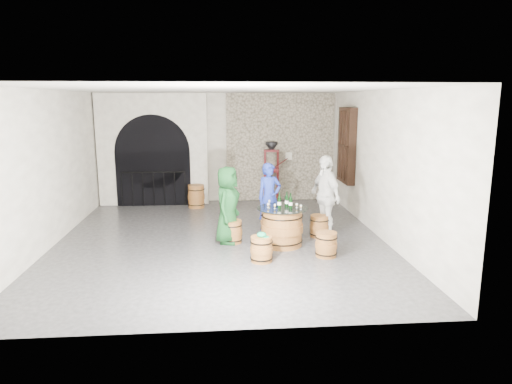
{
  "coord_description": "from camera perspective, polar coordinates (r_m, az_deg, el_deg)",
  "views": [
    {
      "loc": [
        -0.01,
        -9.56,
        2.99
      ],
      "look_at": [
        0.76,
        0.01,
        1.05
      ],
      "focal_mm": 32.0,
      "sensor_mm": 36.0,
      "label": 1
    }
  ],
  "objects": [
    {
      "name": "wall_right",
      "position": [
        10.28,
        15.44,
        3.24
      ],
      "size": [
        0.0,
        8.0,
        8.0
      ],
      "primitive_type": "plane",
      "rotation": [
        1.57,
        0.0,
        -1.57
      ],
      "color": "silver",
      "rests_on": "ground"
    },
    {
      "name": "wine_bottle_left",
      "position": [
        9.34,
        2.94,
        -1.26
      ],
      "size": [
        0.08,
        0.08,
        0.32
      ],
      "color": "black",
      "rests_on": "barrel_table"
    },
    {
      "name": "tasting_glass_c",
      "position": [
        9.69,
        1.68,
        -1.28
      ],
      "size": [
        0.05,
        0.05,
        0.1
      ],
      "primitive_type": null,
      "color": "#B17322",
      "rests_on": "barrel_table"
    },
    {
      "name": "wall_left",
      "position": [
        10.27,
        -24.45,
        2.62
      ],
      "size": [
        0.0,
        8.0,
        8.0
      ],
      "primitive_type": "plane",
      "rotation": [
        1.57,
        0.0,
        1.57
      ],
      "color": "silver",
      "rests_on": "ground"
    },
    {
      "name": "wine_bottle_right",
      "position": [
        9.48,
        3.86,
        -1.08
      ],
      "size": [
        0.08,
        0.08,
        0.32
      ],
      "color": "black",
      "rests_on": "barrel_table"
    },
    {
      "name": "tasting_glass_a",
      "position": [
        9.31,
        2.37,
        -1.81
      ],
      "size": [
        0.05,
        0.05,
        0.1
      ],
      "primitive_type": null,
      "color": "#B17322",
      "rests_on": "barrel_table"
    },
    {
      "name": "corking_press",
      "position": [
        13.49,
        1.94,
        3.1
      ],
      "size": [
        0.75,
        0.47,
        1.79
      ],
      "rotation": [
        0.0,
        0.0,
        -0.17
      ],
      "color": "#4C0C0E",
      "rests_on": "ground"
    },
    {
      "name": "barrel_table",
      "position": [
        9.52,
        3.29,
        -4.37
      ],
      "size": [
        1.05,
        1.05,
        0.81
      ],
      "color": "brown",
      "rests_on": "ground"
    },
    {
      "name": "tasting_glass_e",
      "position": [
        9.29,
        5.64,
        -1.89
      ],
      "size": [
        0.05,
        0.05,
        0.1
      ],
      "primitive_type": null,
      "color": "#B17322",
      "rests_on": "barrel_table"
    },
    {
      "name": "wine_bottle_center",
      "position": [
        9.33,
        4.34,
        -1.29
      ],
      "size": [
        0.08,
        0.08,
        0.32
      ],
      "color": "black",
      "rests_on": "barrel_table"
    },
    {
      "name": "ceiling",
      "position": [
        9.56,
        -4.66,
        12.65
      ],
      "size": [
        8.0,
        8.0,
        0.0
      ],
      "primitive_type": "plane",
      "rotation": [
        3.14,
        0.0,
        0.0
      ],
      "color": "beige",
      "rests_on": "wall_back"
    },
    {
      "name": "arched_opening",
      "position": [
        13.5,
        -12.68,
        5.16
      ],
      "size": [
        3.1,
        0.6,
        3.19
      ],
      "color": "silver",
      "rests_on": "ground"
    },
    {
      "name": "ground",
      "position": [
        10.01,
        -4.36,
        -5.98
      ],
      "size": [
        8.0,
        8.0,
        0.0
      ],
      "primitive_type": "plane",
      "color": "#2B2B2D",
      "rests_on": "ground"
    },
    {
      "name": "barrel_stool_near_left",
      "position": [
        8.62,
        0.7,
        -7.17
      ],
      "size": [
        0.44,
        0.44,
        0.49
      ],
      "color": "brown",
      "rests_on": "ground"
    },
    {
      "name": "wall_front",
      "position": [
        5.73,
        -4.36,
        -2.64
      ],
      "size": [
        8.0,
        0.0,
        8.0
      ],
      "primitive_type": "plane",
      "rotation": [
        -1.57,
        0.0,
        0.0
      ],
      "color": "silver",
      "rests_on": "ground"
    },
    {
      "name": "stone_facing_panel",
      "position": [
        13.69,
        3.03,
        5.58
      ],
      "size": [
        3.2,
        0.12,
        3.18
      ],
      "primitive_type": "cube",
      "color": "#A09480",
      "rests_on": "ground"
    },
    {
      "name": "tasting_glass_f",
      "position": [
        9.41,
        1.53,
        -1.67
      ],
      "size": [
        0.05,
        0.05,
        0.1
      ],
      "primitive_type": null,
      "color": "#B17322",
      "rests_on": "barrel_table"
    },
    {
      "name": "green_cap",
      "position": [
        8.53,
        0.73,
        -5.37
      ],
      "size": [
        0.23,
        0.18,
        0.1
      ],
      "color": "#0C8551",
      "rests_on": "barrel_stool_near_left"
    },
    {
      "name": "barrel_stool_far",
      "position": [
        10.56,
        1.73,
        -3.67
      ],
      "size": [
        0.44,
        0.44,
        0.49
      ],
      "color": "brown",
      "rests_on": "ground"
    },
    {
      "name": "tasting_glass_d",
      "position": [
        9.65,
        4.39,
        -1.36
      ],
      "size": [
        0.05,
        0.05,
        0.1
      ],
      "primitive_type": null,
      "color": "#B17322",
      "rests_on": "barrel_table"
    },
    {
      "name": "person_white",
      "position": [
        10.19,
        8.62,
        -0.5
      ],
      "size": [
        0.76,
        1.15,
        1.81
      ],
      "primitive_type": "imported",
      "rotation": [
        0.0,
        0.0,
        -1.25
      ],
      "color": "silver",
      "rests_on": "ground"
    },
    {
      "name": "control_box",
      "position": [
        13.67,
        4.1,
        4.51
      ],
      "size": [
        0.18,
        0.1,
        0.22
      ],
      "primitive_type": "cube",
      "color": "silver",
      "rests_on": "wall_back"
    },
    {
      "name": "shuttered_window",
      "position": [
        12.48,
        11.23,
        5.74
      ],
      "size": [
        0.23,
        1.1,
        2.0
      ],
      "color": "black",
      "rests_on": "wall_right"
    },
    {
      "name": "person_green",
      "position": [
        9.62,
        -3.58,
        -1.63
      ],
      "size": [
        0.76,
        0.93,
        1.64
      ],
      "primitive_type": "imported",
      "rotation": [
        0.0,
        0.0,
        1.23
      ],
      "color": "#103C18",
      "rests_on": "ground"
    },
    {
      "name": "person_blue",
      "position": [
        10.47,
        1.68,
        -0.68
      ],
      "size": [
        0.67,
        0.55,
        1.59
      ],
      "primitive_type": "imported",
      "rotation": [
        0.0,
        0.0,
        0.33
      ],
      "color": "navy",
      "rests_on": "ground"
    },
    {
      "name": "tasting_glass_b",
      "position": [
        9.41,
        5.12,
        -1.7
      ],
      "size": [
        0.05,
        0.05,
        0.1
      ],
      "primitive_type": null,
      "color": "#B17322",
      "rests_on": "barrel_table"
    },
    {
      "name": "barrel_stool_right",
      "position": [
        10.25,
        7.92,
        -4.24
      ],
      "size": [
        0.44,
        0.44,
        0.49
      ],
      "color": "brown",
      "rests_on": "ground"
    },
    {
      "name": "barrel_stool_left",
      "position": [
        9.75,
        -2.98,
        -4.97
      ],
      "size": [
        0.44,
        0.44,
        0.49
      ],
      "color": "brown",
      "rests_on": "ground"
    },
    {
      "name": "barrel_stool_near_right",
      "position": [
        8.99,
        8.76,
        -6.51
      ],
      "size": [
        0.44,
        0.44,
        0.49
      ],
      "color": "brown",
      "rests_on": "ground"
    },
    {
      "name": "wall_back",
      "position": [
        13.63,
        -4.56,
        5.54
      ],
      "size": [
        8.0,
        0.0,
        8.0
      ],
      "primitive_type": "plane",
      "rotation": [
        1.57,
        0.0,
        0.0
      ],
      "color": "silver",
      "rests_on": "ground"
    },
    {
      "name": "side_barrel",
      "position": [
        12.98,
        -7.48,
        -0.54
      ],
      "size": [
        0.49,
        0.49,
        0.65
      ],
      "rotation": [
        0.0,
        0.0,
        -0.15
      ],
      "color": "brown",
      "rests_on": "ground"
    }
  ]
}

